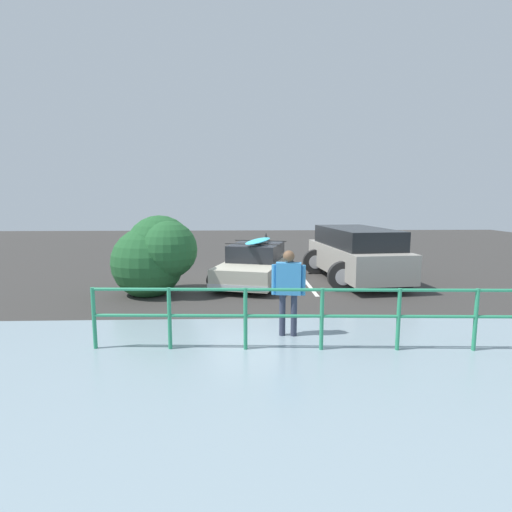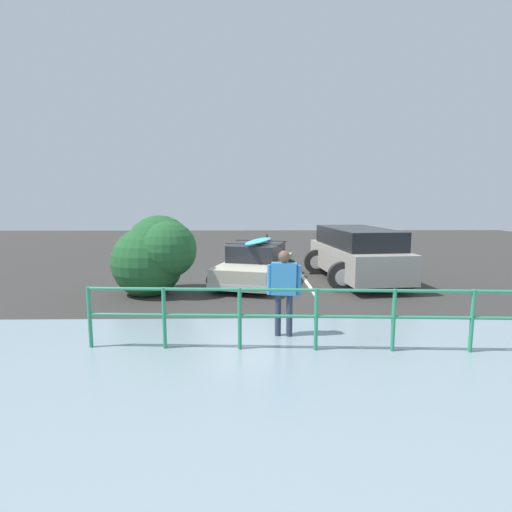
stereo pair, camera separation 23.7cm
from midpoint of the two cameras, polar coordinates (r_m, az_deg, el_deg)
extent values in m
cube|color=#383533|center=(13.12, -1.27, -3.64)|extent=(44.00, 44.00, 0.02)
cube|color=silver|center=(13.03, 6.67, -3.73)|extent=(0.12, 3.90, 0.00)
cube|color=#B7B29E|center=(12.79, -0.63, -1.85)|extent=(2.75, 4.49, 0.57)
cube|color=#23262B|center=(12.87, -0.45, 0.65)|extent=(1.97, 2.33, 0.51)
cube|color=silver|center=(10.89, -3.26, -4.49)|extent=(1.68, 0.56, 0.14)
cube|color=silver|center=(14.79, 1.30, -1.15)|extent=(1.68, 0.56, 0.14)
cylinder|color=black|center=(11.39, 1.99, -3.84)|extent=(0.60, 0.18, 0.60)
cylinder|color=#B7B7BC|center=(11.39, 1.99, -3.84)|extent=(0.33, 0.19, 0.33)
cylinder|color=black|center=(11.85, -6.22, -3.42)|extent=(0.60, 0.18, 0.60)
cylinder|color=#B7B7BC|center=(11.85, -6.22, -3.42)|extent=(0.33, 0.19, 0.33)
cylinder|color=black|center=(13.90, 4.12, -1.70)|extent=(0.60, 0.18, 0.60)
cylinder|color=#B7B7BC|center=(13.90, 4.12, -1.70)|extent=(0.33, 0.19, 0.33)
cylinder|color=black|center=(14.28, -2.72, -1.43)|extent=(0.60, 0.18, 0.60)
cylinder|color=#B7B7BC|center=(14.28, -2.72, -1.43)|extent=(0.33, 0.19, 0.33)
cylinder|color=black|center=(12.31, -1.07, 1.70)|extent=(1.71, 0.50, 0.03)
cylinder|color=black|center=(13.37, 0.12, 2.20)|extent=(1.71, 0.50, 0.03)
ellipsoid|color=#33B7D6|center=(12.74, -0.18, 2.19)|extent=(1.20, 2.34, 0.09)
cone|color=black|center=(13.62, 0.94, 3.05)|extent=(0.10, 0.10, 0.14)
cube|color=#9E998E|center=(13.44, 13.57, -0.45)|extent=(2.34, 4.87, 0.86)
cube|color=black|center=(13.36, 13.67, 2.64)|extent=(2.08, 3.83, 0.59)
cylinder|color=black|center=(15.72, 10.32, 1.21)|extent=(0.80, 0.26, 0.79)
cylinder|color=black|center=(12.62, 19.92, -2.53)|extent=(0.87, 0.22, 0.87)
cylinder|color=#B7B7BC|center=(12.62, 19.92, -2.53)|extent=(0.48, 0.23, 0.48)
cylinder|color=black|center=(11.85, 11.71, -2.87)|extent=(0.87, 0.22, 0.87)
cylinder|color=#B7B7BC|center=(11.85, 11.71, -2.87)|extent=(0.48, 0.23, 0.48)
cylinder|color=black|center=(15.14, 14.95, -0.63)|extent=(0.87, 0.22, 0.87)
cylinder|color=#B7B7BC|center=(15.14, 14.95, -0.63)|extent=(0.48, 0.23, 0.48)
cylinder|color=black|center=(14.50, 7.98, -0.80)|extent=(0.87, 0.22, 0.87)
cylinder|color=#B7B7BC|center=(14.50, 7.98, -0.80)|extent=(0.48, 0.23, 0.48)
cylinder|color=#33384C|center=(7.88, 4.57, -8.43)|extent=(0.12, 0.12, 0.83)
cylinder|color=#33384C|center=(7.89, 2.92, -8.39)|extent=(0.12, 0.12, 0.83)
cube|color=#3D8ED1|center=(7.71, 3.79, -3.23)|extent=(0.51, 0.26, 0.62)
sphere|color=brown|center=(7.63, 3.82, -0.04)|extent=(0.22, 0.22, 0.22)
cylinder|color=#3D8ED1|center=(7.71, 5.91, -3.46)|extent=(0.09, 0.09, 0.59)
cylinder|color=#3D8ED1|center=(7.73, 1.68, -3.38)|extent=(0.09, 0.09, 0.59)
cylinder|color=#2D9366|center=(8.00, 28.13, -8.05)|extent=(0.07, 0.07, 1.11)
cylinder|color=#2D9366|center=(7.48, 18.82, -8.59)|extent=(0.07, 0.07, 1.11)
cylinder|color=#2D9366|center=(7.19, 8.43, -8.92)|extent=(0.07, 0.07, 1.11)
cylinder|color=#2D9366|center=(7.13, -2.48, -8.97)|extent=(0.07, 0.07, 1.11)
cylinder|color=#2D9366|center=(7.33, -13.17, -8.70)|extent=(0.07, 0.07, 1.11)
cylinder|color=#2D9366|center=(7.77, -22.95, -8.19)|extent=(0.07, 0.07, 1.11)
cylinder|color=#2D9366|center=(7.05, 8.52, -4.80)|extent=(8.07, 0.47, 0.06)
cylinder|color=#2D9366|center=(7.17, 8.44, -8.50)|extent=(8.07, 0.47, 0.06)
cylinder|color=#4C3828|center=(11.71, -13.57, -4.34)|extent=(0.34, 0.34, 0.36)
sphere|color=#235B2D|center=(11.66, -14.13, 0.99)|extent=(1.90, 1.90, 1.90)
sphere|color=#235B2D|center=(11.23, -12.99, 0.92)|extent=(1.58, 1.58, 1.58)
sphere|color=#235B2D|center=(11.59, -15.79, -0.93)|extent=(2.00, 2.00, 2.00)
sphere|color=#235B2D|center=(11.25, -13.94, -0.76)|extent=(1.17, 1.17, 1.17)
camera|label=1|loc=(0.12, -90.56, -0.08)|focal=28.00mm
camera|label=2|loc=(0.12, 89.44, 0.08)|focal=28.00mm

